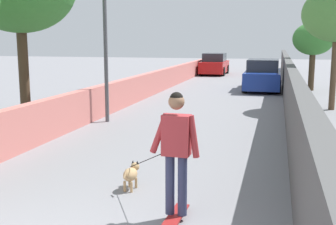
% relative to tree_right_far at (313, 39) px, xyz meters
% --- Properties ---
extents(ground_plane, '(80.00, 80.00, 0.00)m').
position_rel_tree_right_far_xyz_m(ground_plane, '(-5.00, 4.23, -2.52)').
color(ground_plane, gray).
extents(wall_left, '(48.00, 0.30, 1.03)m').
position_rel_tree_right_far_xyz_m(wall_left, '(-7.00, 7.25, -2.00)').
color(wall_left, '#CC726B').
rests_on(wall_left, ground).
extents(fence_right, '(48.00, 0.30, 1.61)m').
position_rel_tree_right_far_xyz_m(fence_right, '(-7.00, 1.20, -1.71)').
color(fence_right, '#4C4C4C').
rests_on(fence_right, ground).
extents(tree_right_far, '(2.00, 2.00, 3.36)m').
position_rel_tree_right_far_xyz_m(tree_right_far, '(0.00, 0.00, 0.00)').
color(tree_right_far, '#473523').
rests_on(tree_right_far, ground).
extents(lamp_post, '(0.36, 0.36, 4.36)m').
position_rel_tree_right_far_xyz_m(lamp_post, '(-10.15, 6.70, 0.46)').
color(lamp_post, '#4C4C51').
rests_on(lamp_post, ground).
extents(skateboard, '(0.81, 0.22, 0.08)m').
position_rel_tree_right_far_xyz_m(skateboard, '(-16.68, 2.95, -2.45)').
color(skateboard, maroon).
rests_on(skateboard, ground).
extents(person_skateboarder, '(0.23, 0.71, 1.74)m').
position_rel_tree_right_far_xyz_m(person_skateboarder, '(-16.68, 2.95, -1.41)').
color(person_skateboarder, '#333859').
rests_on(person_skateboarder, skateboard).
extents(dog, '(1.30, 1.15, 1.06)m').
position_rel_tree_right_far_xyz_m(dog, '(-15.66, 3.97, -2.24)').
color(dog, tan).
rests_on(dog, ground).
extents(car_near, '(4.31, 1.80, 1.54)m').
position_rel_tree_right_far_xyz_m(car_near, '(-0.41, 2.35, -1.80)').
color(car_near, navy).
rests_on(car_near, ground).
extents(car_far, '(3.92, 1.80, 1.54)m').
position_rel_tree_right_far_xyz_m(car_far, '(8.55, 6.10, -1.80)').
color(car_far, '#B71414').
rests_on(car_far, ground).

